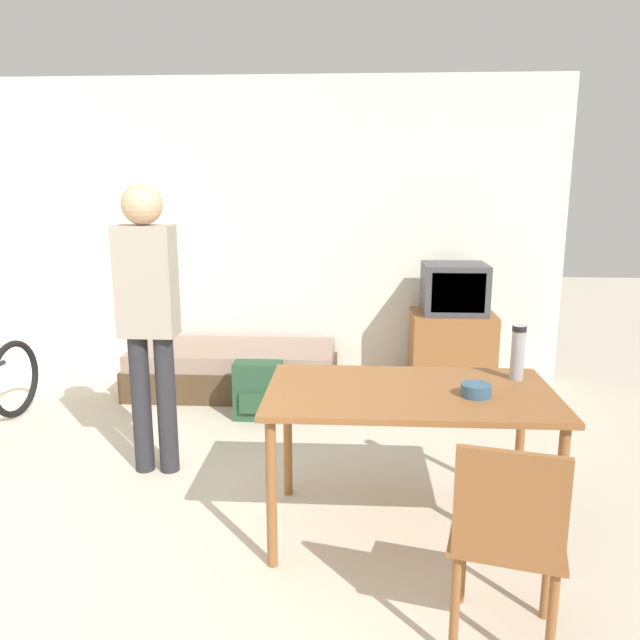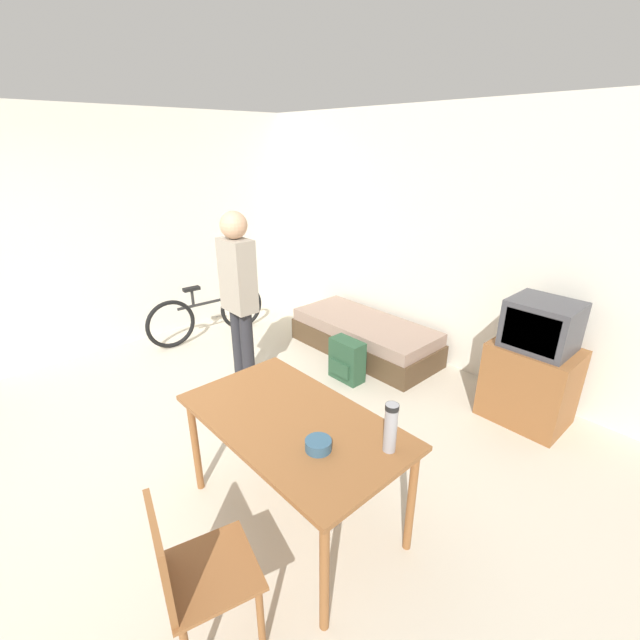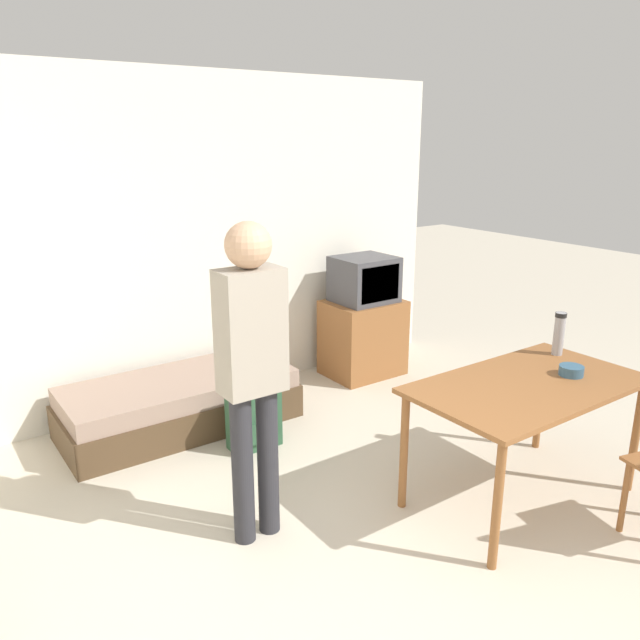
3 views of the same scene
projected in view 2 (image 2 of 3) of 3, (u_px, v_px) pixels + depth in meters
The scene contains 12 objects.
ground_plane at pixel (106, 479), 3.20m from camera, with size 20.00×20.00×0.00m, color beige.
wall_back at pixel (406, 235), 4.86m from camera, with size 5.55×0.06×2.70m.
wall_left at pixel (169, 227), 5.33m from camera, with size 0.06×4.47×2.70m.
daybed at pixel (364, 336), 5.07m from camera, with size 1.78×0.77×0.40m.
tv at pixel (533, 368), 3.72m from camera, with size 0.69×0.54×1.13m.
dining_table at pixel (293, 430), 2.63m from camera, with size 1.44×0.82×0.78m.
wooden_chair at pixel (190, 572), 1.96m from camera, with size 0.52×0.52×0.89m.
bicycle at pixel (208, 314), 5.41m from camera, with size 0.17×1.56×0.71m.
person_standing at pixel (239, 292), 3.91m from camera, with size 0.34×0.24×1.79m.
thermos_flask at pixel (391, 426), 2.27m from camera, with size 0.07×0.07×0.29m.
mate_bowl at pixel (318, 445), 2.33m from camera, with size 0.15×0.15×0.06m.
backpack at pixel (347, 360), 4.47m from camera, with size 0.37×0.22×0.45m.
Camera 2 is at (2.92, -0.50, 2.33)m, focal length 24.00 mm.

